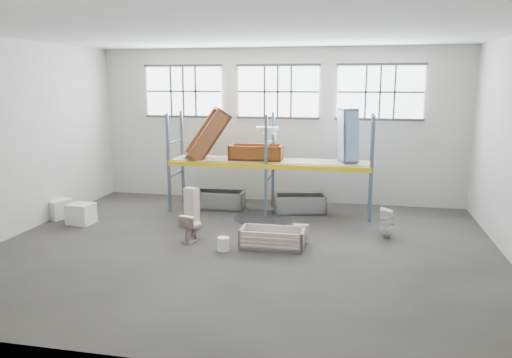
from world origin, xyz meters
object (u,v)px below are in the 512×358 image
(cistern_tall, at_px, (192,208))
(toilet_white, at_px, (387,223))
(rust_tub_flat, at_px, (256,152))
(blue_tub_upright, at_px, (348,135))
(toilet_beige, at_px, (192,227))
(bucket, at_px, (223,244))
(bathtub_beige, at_px, (272,238))
(steel_tub_left, at_px, (219,200))
(steel_tub_right, at_px, (300,204))
(carton_near, at_px, (81,214))

(cistern_tall, distance_m, toilet_white, 5.15)
(rust_tub_flat, height_order, blue_tub_upright, blue_tub_upright)
(toilet_beige, height_order, blue_tub_upright, blue_tub_upright)
(bucket, bearing_deg, cistern_tall, 129.66)
(cistern_tall, height_order, toilet_white, cistern_tall)
(bathtub_beige, bearing_deg, cistern_tall, 154.86)
(toilet_beige, xyz_separation_m, steel_tub_left, (-0.19, 3.17, -0.07))
(toilet_beige, height_order, toilet_white, toilet_white)
(bathtub_beige, xyz_separation_m, cistern_tall, (-2.41, 1.09, 0.33))
(steel_tub_left, xyz_separation_m, blue_tub_upright, (3.89, 0.06, 2.11))
(steel_tub_left, bearing_deg, toilet_beige, -86.56)
(steel_tub_left, xyz_separation_m, bucket, (1.17, -3.77, -0.12))
(steel_tub_right, bearing_deg, carton_near, -157.61)
(toilet_beige, bearing_deg, steel_tub_right, -114.95)
(toilet_white, height_order, bucket, toilet_white)
(bucket, xyz_separation_m, carton_near, (-4.51, 1.36, 0.12))
(steel_tub_right, xyz_separation_m, blue_tub_upright, (1.35, 0.05, 2.12))
(bathtub_beige, relative_size, toilet_beige, 2.20)
(steel_tub_left, relative_size, blue_tub_upright, 0.99)
(steel_tub_left, relative_size, carton_near, 2.31)
(carton_near, bearing_deg, cistern_tall, 4.13)
(cistern_tall, height_order, bucket, cistern_tall)
(blue_tub_upright, xyz_separation_m, bucket, (-2.71, -3.83, -2.23))
(carton_near, bearing_deg, rust_tub_flat, 27.83)
(bathtub_beige, height_order, rust_tub_flat, rust_tub_flat)
(toilet_beige, xyz_separation_m, blue_tub_upright, (3.70, 3.23, 2.04))
(blue_tub_upright, bearing_deg, rust_tub_flat, -178.25)
(cistern_tall, bearing_deg, rust_tub_flat, 81.25)
(steel_tub_right, bearing_deg, steel_tub_left, -179.70)
(toilet_white, xyz_separation_m, bucket, (-3.82, -1.83, -0.22))
(cistern_tall, height_order, carton_near, cistern_tall)
(cistern_tall, relative_size, steel_tub_right, 0.74)
(bathtub_beige, relative_size, toilet_white, 1.99)
(toilet_beige, relative_size, carton_near, 1.05)
(cistern_tall, height_order, blue_tub_upright, blue_tub_upright)
(bathtub_beige, relative_size, steel_tub_right, 1.02)
(bathtub_beige, distance_m, toilet_beige, 2.08)
(cistern_tall, distance_m, carton_near, 3.21)
(steel_tub_left, xyz_separation_m, rust_tub_flat, (1.18, -0.02, 1.54))
(bathtub_beige, bearing_deg, toilet_beige, 176.49)
(steel_tub_right, relative_size, carton_near, 2.28)
(cistern_tall, xyz_separation_m, rust_tub_flat, (1.33, 2.15, 1.26))
(cistern_tall, distance_m, steel_tub_left, 2.20)
(blue_tub_upright, bearing_deg, steel_tub_left, -179.11)
(cistern_tall, distance_m, blue_tub_upright, 4.97)
(toilet_white, height_order, carton_near, toilet_white)
(steel_tub_right, bearing_deg, rust_tub_flat, -178.50)
(steel_tub_right, bearing_deg, blue_tub_upright, 2.00)
(toilet_white, xyz_separation_m, blue_tub_upright, (-1.11, 2.00, 2.01))
(blue_tub_upright, distance_m, carton_near, 7.92)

